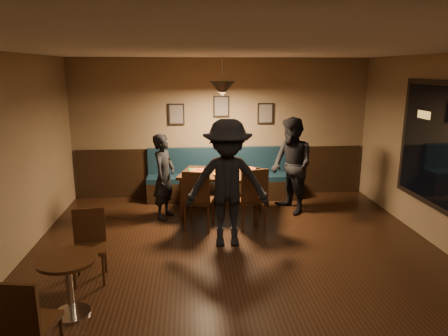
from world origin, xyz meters
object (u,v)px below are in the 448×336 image
Objects in this scene: diner_right at (292,166)px; chair_near_right at (250,197)px; cafe_chair_near at (30,322)px; diner_left at (164,177)px; dining_table at (222,194)px; cafe_table at (70,287)px; soda_glass at (258,172)px; cafe_chair_far at (89,247)px; booth_bench at (222,175)px; diner_front at (228,184)px; tabasco_bottle at (249,170)px; chair_near_left at (199,199)px.

chair_near_right is at bearing -70.82° from diner_right.
cafe_chair_near is (-3.22, -3.85, -0.41)m from diner_right.
diner_left is 1.60× the size of cafe_chair_near.
diner_right reaches higher than chair_near_right.
diner_right is at bearing 23.90° from chair_near_right.
dining_table reaches higher than cafe_table.
cafe_table is (-2.27, -2.36, -0.19)m from chair_near_right.
soda_glass is 4.37m from cafe_chair_near.
cafe_chair_near is (-0.94, -3.76, -0.28)m from diner_left.
diner_left is at bearing -161.25° from dining_table.
dining_table is at bearing -135.85° from cafe_chair_far.
booth_bench is 1.37m from soda_glass.
diner_front is 1.32m from tabasco_bottle.
soda_glass is (1.62, -0.23, 0.11)m from diner_left.
chair_near_left is at bearing -112.17° from diner_left.
chair_near_left is 0.91m from diner_front.
cafe_chair_near is (-2.43, -3.73, -0.38)m from tabasco_bottle.
cafe_chair_far is 0.95× the size of cafe_chair_near.
chair_near_right is at bearing 13.10° from chair_near_left.
tabasco_bottle is (0.49, 1.22, -0.10)m from diner_front.
cafe_table is (-2.46, -2.71, -0.53)m from soda_glass.
chair_near_left is at bearing 58.85° from cafe_table.
cafe_chair_far is (-3.09, -2.29, -0.43)m from diner_right.
booth_bench is at bearing 100.40° from dining_table.
diner_left is at bearing 85.31° from cafe_chair_near.
chair_near_left is at bearing -161.87° from soda_glass.
soda_glass is at bearing 47.79° from cafe_table.
cafe_chair_far is 1.57m from cafe_chair_near.
chair_near_left is 1.53× the size of cafe_table.
chair_near_left is 2.15m from cafe_chair_far.
cafe_table is (-1.94, -3.93, -0.17)m from booth_bench.
diner_right reaches higher than dining_table.
soda_glass is 0.24× the size of cafe_table.
booth_bench is 1.50m from diner_left.
cafe_table is at bearing -148.10° from chair_near_right.
chair_near_right reaches higher than chair_near_left.
diner_front is at bearing 61.72° from cafe_chair_near.
diner_front is 2.13× the size of cafe_chair_far.
dining_table is 0.83× the size of diner_right.
diner_front reaches higher than cafe_table.
chair_near_right is 1.56m from diner_left.
diner_right reaches higher than cafe_chair_far.
dining_table is 4.30m from cafe_chair_near.
chair_near_left is at bearing -149.11° from tabasco_bottle.
diner_front is at bearing -92.64° from booth_bench.
dining_table is 0.97× the size of diner_left.
dining_table is 1.09m from diner_left.
booth_bench is 1.14m from tabasco_bottle.
cafe_table is at bearing -132.21° from soda_glass.
booth_bench is 1.58× the size of diner_front.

